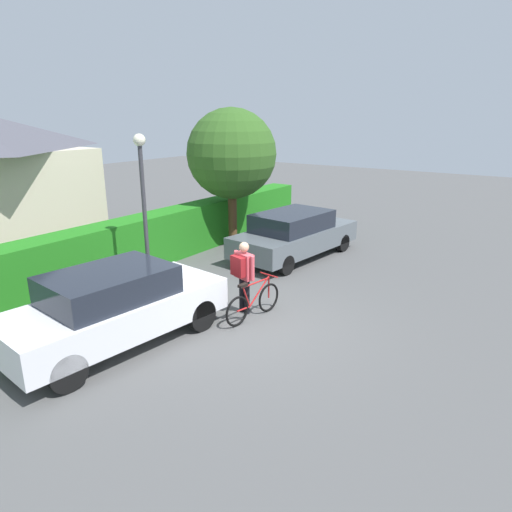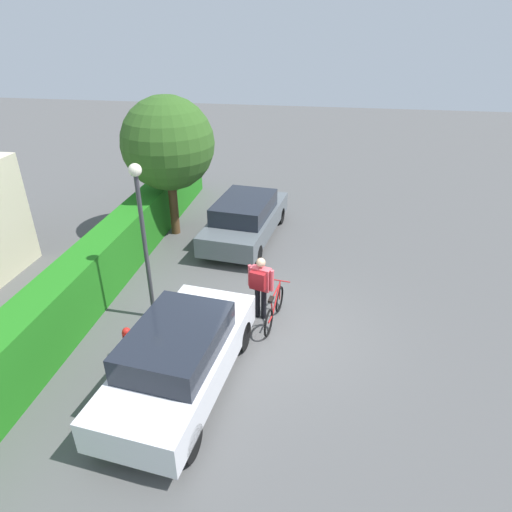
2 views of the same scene
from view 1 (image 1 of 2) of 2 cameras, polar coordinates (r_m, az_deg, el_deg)
ground_plane at (r=9.84m, az=-0.51°, el=-8.49°), size 60.00×60.00×0.00m
hedge_row at (r=12.79m, az=-18.63°, el=0.29°), size 18.39×0.90×1.49m
parked_car_near at (r=9.12m, az=-17.20°, el=-5.97°), size 4.43×2.23×1.52m
parked_car_far at (r=14.16m, az=4.81°, el=2.77°), size 4.64×2.30×1.45m
bicycle at (r=9.96m, az=-0.31°, el=-5.82°), size 1.67×0.50×0.89m
person_rider at (r=10.02m, az=-1.63°, el=-1.86°), size 0.44×0.64×1.64m
street_lamp at (r=11.07m, az=-13.89°, el=7.68°), size 0.28×0.28×3.87m
tree_kerbside at (r=15.17m, az=-3.06°, el=12.56°), size 2.91×2.91×4.51m
fire_hydrant at (r=10.65m, az=-19.04°, el=-4.99°), size 0.20×0.20×0.81m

